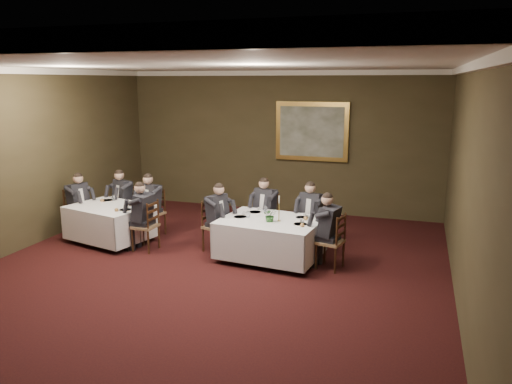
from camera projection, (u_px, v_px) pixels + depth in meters
The scene contains 28 objects.
ground at pixel (198, 282), 8.24m from camera, with size 10.00×10.00×0.00m, color black.
ceiling at pixel (192, 64), 7.48m from camera, with size 8.00×10.00×0.10m, color silver.
back_wall at pixel (280, 142), 12.49m from camera, with size 8.00×0.10×3.50m, color #38311C.
right_wall at pixel (469, 196), 6.64m from camera, with size 0.10×10.00×3.50m, color #38311C.
crown_molding at pixel (192, 68), 7.49m from camera, with size 8.00×10.00×0.12m.
table_main at pixel (271, 236), 9.22m from camera, with size 1.94×1.56×0.67m.
table_second at pixel (110, 221), 10.22m from camera, with size 1.81×1.54×0.67m.
chair_main_backleft at pixel (266, 228), 10.28m from camera, with size 0.53×0.52×1.00m.
diner_main_backleft at pixel (266, 218), 10.22m from camera, with size 0.51×0.56×1.35m.
chair_main_backright at pixel (311, 234), 9.89m from camera, with size 0.53×0.52×1.00m.
diner_main_backright at pixel (311, 223), 9.83m from camera, with size 0.51×0.56×1.35m.
chair_main_endleft at pixel (216, 237), 9.72m from camera, with size 0.54×0.55×1.00m.
diner_main_endleft at pixel (216, 226), 9.66m from camera, with size 0.59×0.54×1.35m.
chair_main_endright at pixel (330, 253), 8.80m from camera, with size 0.51×0.52×1.00m.
diner_main_endright at pixel (330, 240), 8.75m from camera, with size 0.56×0.50×1.35m.
chair_sec_backleft at pixel (125, 217), 11.14m from camera, with size 0.57×0.56×1.00m.
diner_sec_backleft at pixel (124, 207), 11.08m from camera, with size 0.56×0.60×1.35m.
chair_sec_backright at pixel (153, 222), 10.71m from camera, with size 0.53×0.52×1.00m.
diner_sec_backright at pixel (152, 212), 10.65m from camera, with size 0.51×0.56×1.35m.
chair_sec_endright at pixel (146, 236), 9.75m from camera, with size 0.44×0.46×1.00m.
diner_sec_endright at pixel (145, 225), 9.70m from camera, with size 0.50×0.43×1.35m.
chair_sec_endleft at pixel (79, 221), 10.77m from camera, with size 0.51×0.53×1.00m.
diner_sec_endleft at pixel (78, 211), 10.71m from camera, with size 0.56×0.50×1.35m.
centerpiece at pixel (270, 214), 8.98m from camera, with size 0.24×0.21×0.27m, color #2D5926.
candlestick at pixel (279, 211), 9.01m from camera, with size 0.07×0.07×0.49m.
place_setting_table_main at pixel (258, 210), 9.69m from camera, with size 0.33×0.32×0.14m.
place_setting_table_second at pixel (110, 199), 10.64m from camera, with size 0.33×0.31×0.14m.
painting at pixel (312, 132), 12.12m from camera, with size 1.79×0.09×1.43m.
Camera 1 is at (3.31, -7.03, 3.25)m, focal length 35.00 mm.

